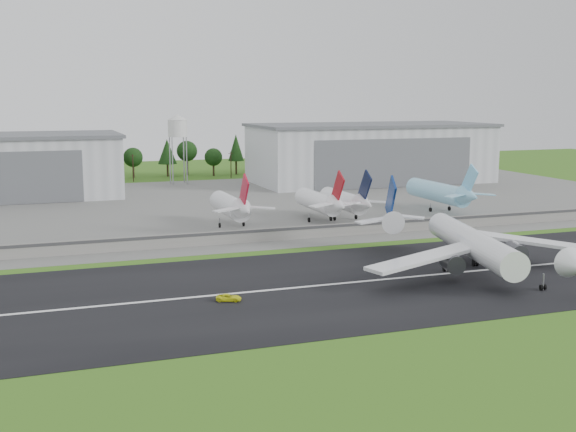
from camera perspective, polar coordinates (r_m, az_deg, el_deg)
name	(u,v)px	position (r m, az deg, el deg)	size (l,w,h in m)	color
ground	(396,294)	(138.16, 8.54, -6.08)	(600.00, 600.00, 0.00)	#285915
runway	(373,281)	(146.72, 6.70, -5.10)	(320.00, 60.00, 0.10)	black
runway_centerline	(373,280)	(146.71, 6.70, -5.08)	(220.00, 1.00, 0.02)	white
apron	(230,205)	(248.19, -4.59, 0.90)	(320.00, 150.00, 0.10)	slate
blast_fence	(296,233)	(186.72, 0.60, -1.34)	(240.00, 0.61, 3.50)	gray
hangar_east	(370,153)	(315.11, 6.53, 4.98)	(102.00, 47.00, 25.20)	silver
water_tower	(177,126)	(307.98, -8.73, 7.06)	(8.40, 8.40, 29.40)	#99999E
utility_poles	(183,180)	(325.49, -8.26, 2.85)	(230.00, 3.00, 12.00)	black
treeline	(177,176)	(340.13, -8.76, 3.12)	(320.00, 16.00, 22.00)	black
main_airliner	(474,249)	(156.79, 14.47, -2.58)	(55.63, 58.64, 18.17)	white
ground_vehicle	(229,298)	(131.76, -4.71, -6.44)	(2.12, 4.60, 1.28)	yellow
parked_jet_red_a	(233,206)	(203.01, -4.39, 0.76)	(7.36, 31.29, 16.72)	silver
parked_jet_red_b	(322,202)	(211.63, 2.70, 1.10)	(7.36, 31.29, 16.61)	white
parked_jet_navy	(348,201)	(214.86, 4.73, 1.20)	(7.36, 31.29, 16.57)	silver
parked_jet_skyblue	(443,193)	(235.91, 12.14, 1.83)	(7.36, 37.29, 16.93)	#8BD1F1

